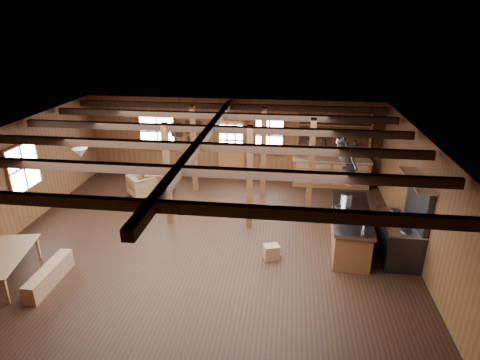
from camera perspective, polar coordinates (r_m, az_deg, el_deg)
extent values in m
cube|color=black|center=(10.27, -4.91, -8.87)|extent=(10.00, 9.00, 0.02)
cube|color=black|center=(9.16, -5.47, 6.47)|extent=(10.00, 9.00, 0.02)
cube|color=#583419|center=(11.73, -29.84, -0.20)|extent=(0.02, 9.00, 2.80)
cube|color=#583419|center=(9.90, 24.50, -2.97)|extent=(0.02, 9.00, 2.80)
cube|color=#583419|center=(13.81, -1.24, 5.77)|extent=(10.00, 0.02, 2.80)
cube|color=#583419|center=(5.95, -14.83, -19.04)|extent=(10.00, 0.02, 2.80)
cube|color=black|center=(6.05, -12.56, -3.61)|extent=(9.80, 0.12, 0.18)
cube|color=black|center=(7.36, -8.77, 1.35)|extent=(9.80, 0.12, 0.18)
cube|color=black|center=(8.73, -6.15, 4.78)|extent=(9.80, 0.12, 0.18)
cube|color=black|center=(10.14, -4.23, 7.26)|extent=(9.80, 0.12, 0.18)
cube|color=black|center=(11.57, -2.77, 9.12)|extent=(9.80, 0.12, 0.18)
cube|color=black|center=(12.83, -1.76, 10.40)|extent=(9.80, 0.12, 0.18)
cube|color=black|center=(9.20, -5.44, 5.69)|extent=(0.18, 8.82, 0.18)
cube|color=#3F2112|center=(10.83, -10.28, 0.79)|extent=(0.15, 0.15, 2.80)
cube|color=#3F2112|center=(12.77, -6.56, 4.28)|extent=(0.15, 0.15, 2.80)
cube|color=#3F2112|center=(10.40, 1.38, 0.25)|extent=(0.15, 0.15, 2.80)
cube|color=#3F2112|center=(12.44, 3.36, 3.91)|extent=(0.15, 0.15, 2.80)
cube|color=#3F2112|center=(11.30, 10.01, 1.72)|extent=(0.15, 0.15, 2.80)
cube|color=brown|center=(14.02, -1.25, 2.36)|extent=(0.90, 0.06, 1.10)
cube|color=#3F2112|center=(13.94, -3.22, 4.38)|extent=(0.06, 0.08, 2.10)
cube|color=#3F2112|center=(13.80, 0.71, 4.24)|extent=(0.06, 0.08, 2.10)
cube|color=#3F2112|center=(13.58, -1.30, 8.62)|extent=(1.02, 0.08, 0.06)
cube|color=white|center=(13.72, -1.28, 6.30)|extent=(0.84, 0.02, 0.90)
cube|color=white|center=(14.32, -11.70, 6.73)|extent=(1.20, 0.02, 1.20)
cube|color=#3F2112|center=(14.32, -11.70, 6.73)|extent=(1.32, 0.06, 1.32)
cube|color=white|center=(13.59, 4.19, 6.32)|extent=(0.90, 0.02, 1.20)
cube|color=#3F2112|center=(13.59, 4.19, 6.32)|extent=(1.02, 0.06, 1.32)
cube|color=white|center=(12.01, -28.47, 1.56)|extent=(0.02, 1.20, 1.20)
cube|color=#3F2112|center=(12.01, -28.47, 1.56)|extent=(0.14, 1.24, 1.32)
cube|color=beige|center=(13.91, -6.63, 7.45)|extent=(0.50, 0.03, 0.40)
cube|color=black|center=(13.90, -6.64, 7.44)|extent=(0.55, 0.02, 0.45)
cube|color=beige|center=(14.09, -9.01, 7.09)|extent=(0.35, 0.03, 0.45)
cube|color=black|center=(14.08, -9.02, 7.08)|extent=(0.40, 0.02, 0.50)
cube|color=beige|center=(14.04, -6.55, 5.47)|extent=(0.40, 0.03, 0.30)
cube|color=black|center=(14.03, -6.56, 5.46)|extent=(0.45, 0.02, 0.35)
cube|color=#5B301B|center=(13.75, 12.76, 0.97)|extent=(2.50, 0.55, 0.90)
cube|color=brown|center=(13.57, 12.93, 2.83)|extent=(2.55, 0.60, 0.06)
cube|color=#5B301B|center=(13.50, 13.07, 4.81)|extent=(2.30, 0.35, 0.04)
cube|color=#5B301B|center=(13.40, 13.20, 6.24)|extent=(2.30, 0.35, 0.04)
cube|color=#5B301B|center=(13.32, 13.33, 7.69)|extent=(2.30, 0.35, 0.04)
cube|color=#5B301B|center=(13.33, 8.25, 6.51)|extent=(0.04, 0.35, 1.40)
cube|color=#5B301B|center=(13.57, 18.05, 5.93)|extent=(0.04, 0.35, 1.40)
cylinder|color=#313134|center=(10.30, -22.02, 5.33)|extent=(0.02, 0.02, 0.45)
cone|color=silver|center=(10.39, -21.77, 3.61)|extent=(0.36, 0.36, 0.22)
cylinder|color=#313134|center=(11.48, -10.66, 8.13)|extent=(0.02, 0.02, 0.45)
cone|color=silver|center=(11.56, -10.55, 6.57)|extent=(0.36, 0.36, 0.22)
cylinder|color=#313134|center=(9.40, 15.02, 4.56)|extent=(0.04, 3.00, 0.04)
cylinder|color=#313134|center=(8.16, 15.65, 1.01)|extent=(0.01, 0.01, 0.23)
cylinder|color=silver|center=(8.23, 15.52, -0.20)|extent=(0.23, 0.23, 0.14)
cylinder|color=#313134|center=(8.57, 15.26, 2.22)|extent=(0.01, 0.01, 0.18)
cylinder|color=#313134|center=(8.63, 15.16, 1.21)|extent=(0.28, 0.28, 0.14)
cylinder|color=#313134|center=(9.02, 15.56, 2.88)|extent=(0.01, 0.01, 0.27)
cylinder|color=silver|center=(9.09, 15.43, 1.65)|extent=(0.22, 0.22, 0.14)
cylinder|color=#313134|center=(9.43, 15.09, 3.95)|extent=(0.01, 0.01, 0.21)
cylinder|color=#313134|center=(9.49, 14.99, 2.96)|extent=(0.25, 0.25, 0.14)
cylinder|color=#313134|center=(9.87, 14.62, 4.56)|extent=(0.01, 0.01, 0.28)
cylinder|color=silver|center=(9.93, 14.51, 3.40)|extent=(0.21, 0.21, 0.14)
cylinder|color=#313134|center=(10.28, 14.40, 5.56)|extent=(0.01, 0.01, 0.18)
cylinder|color=#313134|center=(10.33, 14.32, 4.72)|extent=(0.23, 0.23, 0.14)
cylinder|color=#313134|center=(10.72, 14.34, 6.22)|extent=(0.01, 0.01, 0.18)
cylinder|color=silver|center=(10.76, 14.27, 5.41)|extent=(0.27, 0.27, 0.14)
cube|color=#5B301B|center=(10.25, 15.31, -6.89)|extent=(0.95, 2.45, 0.86)
cube|color=silver|center=(10.04, 15.58, -4.53)|extent=(1.04, 2.55, 0.08)
cylinder|color=#313134|center=(9.51, 16.03, -6.13)|extent=(0.44, 0.44, 0.06)
cylinder|color=silver|center=(9.48, 17.32, -5.36)|extent=(0.03, 0.03, 0.30)
cube|color=brown|center=(9.55, 4.49, -10.15)|extent=(0.46, 0.39, 0.35)
cube|color=#313134|center=(10.16, 21.51, -7.86)|extent=(0.80, 1.51, 0.90)
cube|color=silver|center=(9.94, 21.88, -5.49)|extent=(0.82, 1.53, 0.04)
cube|color=#313134|center=(9.82, 24.12, -2.76)|extent=(0.12, 1.51, 1.00)
cube|color=silver|center=(9.60, 23.89, 0.00)|extent=(0.40, 1.61, 0.05)
imported|color=olive|center=(10.06, -30.39, -10.74)|extent=(1.33, 1.94, 0.62)
cube|color=brown|center=(9.58, -25.48, -12.18)|extent=(0.28, 1.48, 0.41)
imported|color=brown|center=(13.63, -12.42, 0.35)|extent=(0.85, 0.86, 0.70)
imported|color=brown|center=(13.17, -11.36, -0.18)|extent=(0.96, 0.98, 0.76)
imported|color=brown|center=(13.03, -13.67, -0.74)|extent=(1.10, 1.10, 0.72)
cylinder|color=silver|center=(10.60, 14.93, -2.28)|extent=(0.28, 0.28, 0.17)
imported|color=silver|center=(10.05, 14.04, -3.90)|extent=(0.32, 0.32, 0.06)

